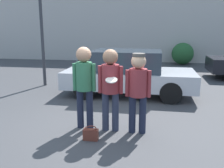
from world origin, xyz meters
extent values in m
plane|color=#3F3F42|center=(0.00, 0.00, 0.00)|extent=(56.00, 56.00, 0.00)
cube|color=beige|center=(0.00, 11.34, 2.22)|extent=(24.00, 0.18, 4.44)
cylinder|color=#1E2338|center=(-0.39, -0.07, 0.44)|extent=(0.15, 0.15, 0.88)
cylinder|color=#1E2338|center=(-0.17, -0.07, 0.44)|extent=(0.15, 0.15, 0.88)
cylinder|color=#33724C|center=(-0.28, -0.07, 1.19)|extent=(0.35, 0.35, 0.62)
cylinder|color=#33724C|center=(-0.49, -0.07, 1.17)|extent=(0.09, 0.09, 0.61)
cylinder|color=#33724C|center=(-0.06, -0.07, 1.17)|extent=(0.09, 0.09, 0.61)
sphere|color=tan|center=(-0.28, -0.07, 1.67)|extent=(0.33, 0.33, 0.33)
cylinder|color=#2D3347|center=(0.21, -0.13, 0.43)|extent=(0.15, 0.15, 0.86)
cylinder|color=#2D3347|center=(0.43, -0.13, 0.43)|extent=(0.15, 0.15, 0.86)
cylinder|color=maroon|center=(0.32, -0.13, 1.17)|extent=(0.37, 0.37, 0.61)
cylinder|color=maroon|center=(0.09, -0.13, 1.15)|extent=(0.09, 0.09, 0.59)
cylinder|color=maroon|center=(0.54, -0.13, 1.15)|extent=(0.09, 0.09, 0.59)
sphere|color=#8C664C|center=(0.32, -0.13, 1.64)|extent=(0.32, 0.32, 0.32)
cylinder|color=silver|center=(0.38, -0.38, 1.20)|extent=(0.24, 0.24, 0.10)
cylinder|color=#1E2338|center=(0.80, -0.15, 0.41)|extent=(0.15, 0.15, 0.82)
cylinder|color=#1E2338|center=(1.02, -0.15, 0.41)|extent=(0.15, 0.15, 0.82)
cylinder|color=maroon|center=(0.91, -0.15, 1.11)|extent=(0.37, 0.37, 0.58)
cylinder|color=maroon|center=(0.68, -0.15, 1.09)|extent=(0.09, 0.09, 0.57)
cylinder|color=maroon|center=(1.13, -0.15, 1.09)|extent=(0.09, 0.09, 0.57)
sphere|color=tan|center=(0.91, -0.15, 1.56)|extent=(0.31, 0.31, 0.31)
cylinder|color=#4C4742|center=(0.91, -0.15, 1.69)|extent=(0.26, 0.26, 0.06)
cube|color=#B7BABF|center=(0.41, 2.95, 0.56)|extent=(4.30, 1.84, 0.55)
cube|color=#28333D|center=(0.32, 2.95, 1.16)|extent=(2.23, 1.59, 0.66)
cylinder|color=black|center=(1.74, 3.77, 0.33)|extent=(0.66, 0.22, 0.66)
cylinder|color=black|center=(1.74, 2.12, 0.33)|extent=(0.66, 0.22, 0.66)
cylinder|color=black|center=(-0.92, 3.77, 0.33)|extent=(0.66, 0.22, 0.66)
cylinder|color=black|center=(-0.92, 2.12, 0.33)|extent=(0.66, 0.22, 0.66)
cylinder|color=black|center=(4.52, 7.25, 0.35)|extent=(0.70, 0.22, 0.70)
sphere|color=#285B2D|center=(2.92, 10.49, 0.66)|extent=(1.32, 1.32, 1.32)
cube|color=brown|center=(0.01, -0.68, 0.11)|extent=(0.30, 0.14, 0.23)
torus|color=brown|center=(0.01, -0.68, 0.26)|extent=(0.23, 0.23, 0.02)
camera|label=1|loc=(1.22, -5.24, 2.24)|focal=40.00mm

